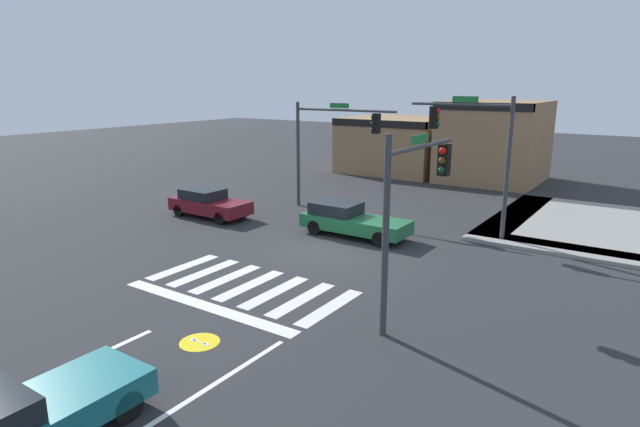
{
  "coord_description": "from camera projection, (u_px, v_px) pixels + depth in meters",
  "views": [
    {
      "loc": [
        11.09,
        -16.73,
        6.47
      ],
      "look_at": [
        -0.04,
        -0.3,
        1.58
      ],
      "focal_mm": 29.71,
      "sensor_mm": 36.0,
      "label": 1
    }
  ],
  "objects": [
    {
      "name": "car_maroon",
      "position": [
        209.0,
        203.0,
        26.21
      ],
      "size": [
        4.19,
        1.75,
        1.37
      ],
      "color": "maroon",
      "rests_on": "ground_plane"
    },
    {
      "name": "curb_corner_northeast",
      "position": [
        596.0,
        228.0,
        23.96
      ],
      "size": [
        10.0,
        10.6,
        0.15
      ],
      "color": "gray",
      "rests_on": "ground_plane"
    },
    {
      "name": "car_teal",
      "position": [
        13.0,
        423.0,
        9.27
      ],
      "size": [
        1.71,
        4.35,
        1.33
      ],
      "rotation": [
        0.0,
        0.0,
        1.57
      ],
      "color": "#196B70",
      "rests_on": "ground_plane"
    },
    {
      "name": "ground_plane",
      "position": [
        325.0,
        251.0,
        21.04
      ],
      "size": [
        120.0,
        120.0,
        0.0
      ],
      "primitive_type": "plane",
      "color": "#2B2B2D"
    },
    {
      "name": "traffic_signal_northeast",
      "position": [
        474.0,
        141.0,
        22.02
      ],
      "size": [
        4.41,
        0.32,
        5.98
      ],
      "rotation": [
        0.0,
        0.0,
        3.14
      ],
      "color": "#383A3D",
      "rests_on": "ground_plane"
    },
    {
      "name": "crosswalk_near",
      "position": [
        250.0,
        285.0,
        17.42
      ],
      "size": [
        6.83,
        3.08,
        0.01
      ],
      "color": "silver",
      "rests_on": "ground_plane"
    },
    {
      "name": "traffic_signal_northwest",
      "position": [
        332.0,
        135.0,
        26.8
      ],
      "size": [
        5.8,
        0.32,
        5.53
      ],
      "color": "#383A3D",
      "rests_on": "ground_plane"
    },
    {
      "name": "lane_markings",
      "position": [
        7.0,
        427.0,
        10.22
      ],
      "size": [
        6.8,
        24.25,
        0.01
      ],
      "color": "white",
      "rests_on": "ground_plane"
    },
    {
      "name": "storefront_row",
      "position": [
        447.0,
        143.0,
        37.38
      ],
      "size": [
        13.85,
        6.9,
        5.33
      ],
      "color": "#93704C",
      "rests_on": "ground_plane"
    },
    {
      "name": "car_green",
      "position": [
        351.0,
        220.0,
        22.96
      ],
      "size": [
        4.74,
        1.74,
        1.39
      ],
      "color": "#1E6638",
      "rests_on": "ground_plane"
    },
    {
      "name": "traffic_signal_southeast",
      "position": [
        415.0,
        191.0,
        14.52
      ],
      "size": [
        0.32,
        4.27,
        5.28
      ],
      "rotation": [
        0.0,
        0.0,
        1.57
      ],
      "color": "#383A3D",
      "rests_on": "ground_plane"
    },
    {
      "name": "bike_detector_marking",
      "position": [
        200.0,
        342.0,
        13.59
      ],
      "size": [
        1.04,
        1.04,
        0.01
      ],
      "color": "yellow",
      "rests_on": "ground_plane"
    }
  ]
}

